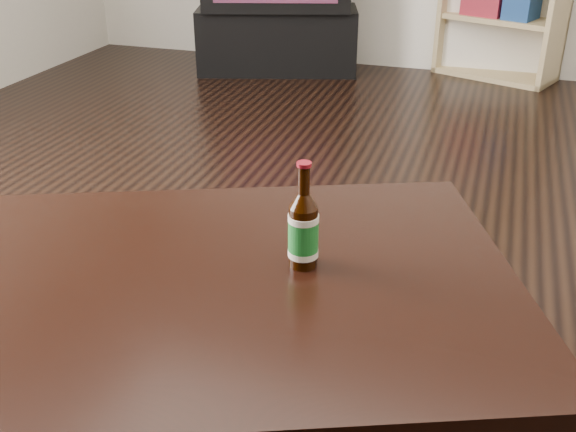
% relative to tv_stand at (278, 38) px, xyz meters
% --- Properties ---
extents(floor, '(5.00, 6.00, 0.01)m').
position_rel_tv_stand_xyz_m(floor, '(1.05, -2.71, -0.21)').
color(floor, black).
rests_on(floor, ground).
extents(tv_stand, '(1.11, 0.77, 0.40)m').
position_rel_tv_stand_xyz_m(tv_stand, '(0.00, 0.00, 0.00)').
color(tv_stand, black).
rests_on(tv_stand, floor).
extents(coffee_table, '(1.54, 1.23, 0.50)m').
position_rel_tv_stand_xyz_m(coffee_table, '(0.86, -3.29, 0.24)').
color(coffee_table, black).
rests_on(coffee_table, floor).
extents(beer_bottle, '(0.06, 0.06, 0.21)m').
position_rel_tv_stand_xyz_m(beer_bottle, '(1.11, -3.16, 0.38)').
color(beer_bottle, black).
rests_on(beer_bottle, coffee_table).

